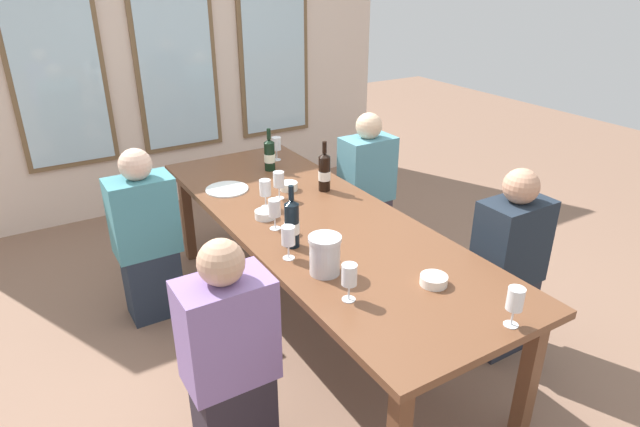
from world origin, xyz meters
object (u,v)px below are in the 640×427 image
(tasting_bowl_1, at_px, (434,280))
(wine_glass_3, at_px, (349,276))
(dining_table, at_px, (316,229))
(wine_glass_5, at_px, (288,236))
(wine_bottle_0, at_px, (292,223))
(tasting_bowl_2, at_px, (265,214))
(metal_pitcher, at_px, (325,255))
(seated_person_1, at_px, (507,268))
(wine_glass_2, at_px, (274,209))
(seated_person_2, at_px, (147,240))
(wine_bottle_2, at_px, (270,155))
(wine_bottle_1, at_px, (324,172))
(wine_glass_1, at_px, (276,145))
(wine_glass_0, at_px, (265,189))
(seated_person_3, at_px, (366,190))
(tasting_bowl_0, at_px, (289,186))
(seated_person_0, at_px, (230,362))
(white_plate_0, at_px, (227,189))
(wine_glass_4, at_px, (279,181))
(wine_glass_6, at_px, (515,300))

(tasting_bowl_1, relative_size, wine_glass_3, 0.72)
(dining_table, bearing_deg, wine_glass_5, -137.74)
(wine_bottle_0, xyz_separation_m, tasting_bowl_2, (0.03, 0.38, -0.11))
(metal_pitcher, distance_m, seated_person_1, 1.14)
(wine_glass_2, distance_m, seated_person_2, 0.92)
(wine_bottle_2, height_order, tasting_bowl_1, wine_bottle_2)
(wine_bottle_1, bearing_deg, metal_pitcher, -121.63)
(wine_glass_1, bearing_deg, wine_glass_2, -117.61)
(tasting_bowl_2, bearing_deg, wine_glass_0, 62.37)
(wine_glass_0, relative_size, seated_person_3, 0.16)
(wine_bottle_0, bearing_deg, wine_glass_5, -126.67)
(wine_glass_1, bearing_deg, tasting_bowl_2, -120.91)
(tasting_bowl_0, height_order, tasting_bowl_1, tasting_bowl_0)
(tasting_bowl_0, distance_m, tasting_bowl_1, 1.34)
(tasting_bowl_1, distance_m, seated_person_0, 0.97)
(wine_bottle_2, bearing_deg, wine_glass_2, -114.84)
(tasting_bowl_0, height_order, seated_person_0, seated_person_0)
(wine_bottle_1, distance_m, wine_bottle_2, 0.53)
(white_plate_0, height_order, seated_person_2, seated_person_2)
(wine_bottle_0, bearing_deg, dining_table, 38.14)
(wine_bottle_1, relative_size, wine_bottle_2, 1.08)
(tasting_bowl_2, height_order, wine_glass_3, wine_glass_3)
(tasting_bowl_2, distance_m, wine_glass_5, 0.50)
(tasting_bowl_0, height_order, seated_person_3, seated_person_3)
(wine_glass_4, bearing_deg, tasting_bowl_0, 38.32)
(wine_glass_1, height_order, wine_glass_3, same)
(seated_person_0, bearing_deg, wine_glass_5, 34.80)
(dining_table, relative_size, seated_person_0, 2.41)
(tasting_bowl_0, relative_size, wine_glass_6, 0.65)
(tasting_bowl_1, distance_m, seated_person_1, 0.77)
(tasting_bowl_0, relative_size, seated_person_2, 0.10)
(wine_glass_2, xyz_separation_m, wine_glass_6, (0.42, -1.27, 0.00))
(wine_glass_4, distance_m, seated_person_2, 0.89)
(wine_bottle_2, bearing_deg, dining_table, -98.95)
(tasting_bowl_2, xyz_separation_m, seated_person_2, (-0.57, 0.50, -0.24))
(tasting_bowl_0, bearing_deg, wine_glass_2, -125.94)
(wine_glass_2, height_order, seated_person_1, seated_person_1)
(tasting_bowl_1, bearing_deg, wine_glass_4, 96.50)
(metal_pitcher, xyz_separation_m, wine_glass_2, (0.01, 0.54, 0.03))
(metal_pitcher, relative_size, seated_person_2, 0.17)
(seated_person_2, bearing_deg, wine_bottle_0, -58.45)
(metal_pitcher, relative_size, wine_glass_0, 1.09)
(wine_bottle_1, height_order, seated_person_2, seated_person_2)
(tasting_bowl_1, relative_size, seated_person_2, 0.11)
(tasting_bowl_2, xyz_separation_m, seated_person_0, (-0.57, -0.80, -0.24))
(tasting_bowl_0, bearing_deg, seated_person_2, 167.21)
(wine_bottle_0, bearing_deg, seated_person_0, -141.77)
(tasting_bowl_1, relative_size, seated_person_0, 0.11)
(metal_pitcher, bearing_deg, wine_glass_1, 70.72)
(seated_person_0, bearing_deg, dining_table, 38.20)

